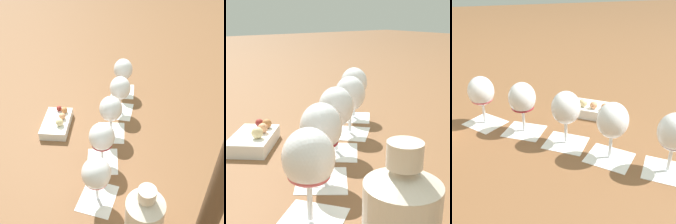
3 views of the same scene
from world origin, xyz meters
TOP-DOWN VIEW (x-y plane):
  - ground_plane at (0.00, 0.00)m, footprint 8.00×8.00m
  - tasting_card_0 at (-0.20, -0.20)m, footprint 0.15×0.15m
  - tasting_card_1 at (-0.11, -0.09)m, footprint 0.15×0.15m
  - tasting_card_2 at (-0.00, 0.01)m, footprint 0.15×0.15m
  - tasting_card_3 at (0.11, 0.09)m, footprint 0.15×0.15m
  - tasting_card_4 at (0.20, 0.20)m, footprint 0.15×0.15m
  - wine_glass_0 at (-0.20, -0.20)m, footprint 0.08×0.08m
  - wine_glass_1 at (-0.11, -0.09)m, footprint 0.08×0.08m
  - wine_glass_2 at (-0.00, 0.01)m, footprint 0.08×0.08m
  - wine_glass_3 at (0.11, 0.09)m, footprint 0.08×0.08m
  - wine_glass_4 at (0.20, 0.20)m, footprint 0.08×0.08m
  - ceramic_vase at (-0.16, -0.35)m, footprint 0.10×0.10m
  - snack_dish at (-0.14, 0.15)m, footprint 0.17×0.18m

SIDE VIEW (x-z plane):
  - ground_plane at x=0.00m, z-range 0.00..0.00m
  - tasting_card_0 at x=-0.20m, z-range 0.00..0.00m
  - tasting_card_1 at x=-0.11m, z-range 0.00..0.00m
  - tasting_card_2 at x=0.00m, z-range 0.00..0.00m
  - tasting_card_3 at x=0.11m, z-range 0.00..0.00m
  - tasting_card_4 at x=0.20m, z-range 0.00..0.00m
  - snack_dish at x=-0.14m, z-range -0.01..0.05m
  - ceramic_vase at x=-0.16m, z-range -0.01..0.16m
  - wine_glass_4 at x=0.20m, z-range 0.03..0.18m
  - wine_glass_3 at x=0.11m, z-range 0.03..0.18m
  - wine_glass_2 at x=0.00m, z-range 0.03..0.18m
  - wine_glass_0 at x=-0.20m, z-range 0.03..0.18m
  - wine_glass_1 at x=-0.11m, z-range 0.03..0.18m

